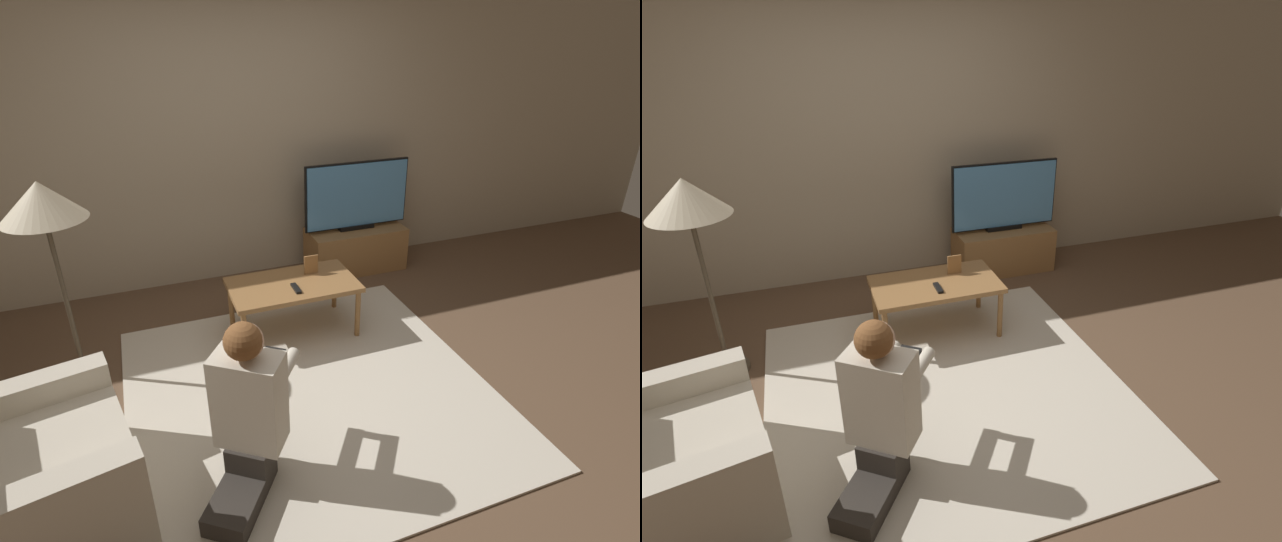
% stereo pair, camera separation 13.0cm
% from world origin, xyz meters
% --- Properties ---
extents(ground_plane, '(10.00, 10.00, 0.00)m').
position_xyz_m(ground_plane, '(0.00, 0.00, 0.00)').
color(ground_plane, brown).
extents(wall_back, '(10.00, 0.06, 2.60)m').
position_xyz_m(wall_back, '(0.00, 1.93, 1.30)').
color(wall_back, tan).
rests_on(wall_back, ground_plane).
extents(rug, '(2.29, 2.30, 0.02)m').
position_xyz_m(rug, '(0.00, 0.00, 0.01)').
color(rug, beige).
rests_on(rug, ground_plane).
extents(tv_stand, '(0.93, 0.42, 0.42)m').
position_xyz_m(tv_stand, '(1.06, 1.61, 0.21)').
color(tv_stand, olive).
rests_on(tv_stand, ground_plane).
extents(tv, '(1.03, 0.08, 0.65)m').
position_xyz_m(tv, '(1.06, 1.61, 0.75)').
color(tv, black).
rests_on(tv, tv_stand).
extents(coffee_table, '(0.95, 0.55, 0.44)m').
position_xyz_m(coffee_table, '(0.13, 0.72, 0.39)').
color(coffee_table, olive).
rests_on(coffee_table, ground_plane).
extents(floor_lamp, '(0.49, 0.49, 1.38)m').
position_xyz_m(floor_lamp, '(-1.38, 0.71, 1.20)').
color(floor_lamp, '#4C4233').
rests_on(floor_lamp, ground_plane).
extents(armchair, '(1.03, 1.04, 0.84)m').
position_xyz_m(armchair, '(-1.56, -0.43, 0.28)').
color(armchair, beige).
rests_on(armchair, ground_plane).
extents(person_kneeling, '(0.68, 0.80, 0.96)m').
position_xyz_m(person_kneeling, '(-0.51, -0.55, 0.48)').
color(person_kneeling, '#332D28').
rests_on(person_kneeling, rug).
extents(picture_frame, '(0.11, 0.01, 0.15)m').
position_xyz_m(picture_frame, '(0.31, 0.82, 0.51)').
color(picture_frame, olive).
rests_on(picture_frame, coffee_table).
extents(remote, '(0.04, 0.15, 0.02)m').
position_xyz_m(remote, '(0.12, 0.61, 0.45)').
color(remote, black).
rests_on(remote, coffee_table).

